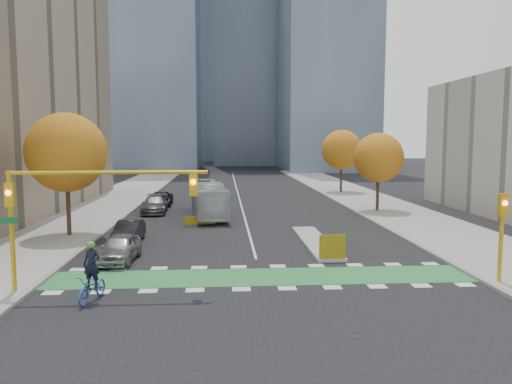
{
  "coord_description": "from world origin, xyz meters",
  "views": [
    {
      "loc": [
        -1.75,
        -21.44,
        6.45
      ],
      "look_at": [
        0.41,
        11.36,
        3.0
      ],
      "focal_mm": 35.0,
      "sensor_mm": 36.0,
      "label": 1
    }
  ],
  "objects": [
    {
      "name": "tree_west",
      "position": [
        -12.0,
        12.0,
        5.62
      ],
      "size": [
        5.2,
        5.2,
        8.22
      ],
      "color": "#332114",
      "rests_on": "ground"
    },
    {
      "name": "bus",
      "position": [
        -3.0,
        20.6,
        1.46
      ],
      "size": [
        3.55,
        10.71,
        2.93
      ],
      "primitive_type": "imported",
      "rotation": [
        0.0,
        0.0,
        0.11
      ],
      "color": "#B7BEBF",
      "rests_on": "ground"
    },
    {
      "name": "hazard_board",
      "position": [
        4.0,
        4.2,
        0.8
      ],
      "size": [
        1.4,
        0.12,
        1.3
      ],
      "primitive_type": "cube",
      "color": "yellow",
      "rests_on": "median_island"
    },
    {
      "name": "bike_lane_paint",
      "position": [
        7.5,
        30.0,
        0.01
      ],
      "size": [
        2.5,
        50.0,
        0.01
      ],
      "primitive_type": "cube",
      "color": "black",
      "rests_on": "ground"
    },
    {
      "name": "tree_east_near",
      "position": [
        12.0,
        22.0,
        4.86
      ],
      "size": [
        4.4,
        4.4,
        7.08
      ],
      "color": "#332114",
      "rests_on": "ground"
    },
    {
      "name": "curb_west",
      "position": [
        -10.0,
        20.0,
        0.07
      ],
      "size": [
        0.3,
        120.0,
        0.16
      ],
      "primitive_type": "cube",
      "color": "gray",
      "rests_on": "ground"
    },
    {
      "name": "centre_line",
      "position": [
        0.0,
        40.0,
        0.01
      ],
      "size": [
        0.15,
        70.0,
        0.01
      ],
      "primitive_type": "cube",
      "color": "silver",
      "rests_on": "ground"
    },
    {
      "name": "sidewalk_east",
      "position": [
        13.5,
        20.0,
        0.07
      ],
      "size": [
        7.0,
        120.0,
        0.15
      ],
      "primitive_type": "cube",
      "color": "gray",
      "rests_on": "ground"
    },
    {
      "name": "bike_crossing",
      "position": [
        0.0,
        1.5,
        0.01
      ],
      "size": [
        20.0,
        3.0,
        0.01
      ],
      "primitive_type": "cube",
      "color": "#297D39",
      "rests_on": "ground"
    },
    {
      "name": "tower_far",
      "position": [
        -4.0,
        140.0,
        40.0
      ],
      "size": [
        26.0,
        26.0,
        80.0
      ],
      "primitive_type": "cube",
      "color": "#47566B",
      "rests_on": "ground"
    },
    {
      "name": "parked_car_b",
      "position": [
        -7.73,
        10.0,
        0.68
      ],
      "size": [
        1.55,
        4.17,
        1.36
      ],
      "primitive_type": "imported",
      "rotation": [
        0.0,
        0.0,
        -0.03
      ],
      "color": "black",
      "rests_on": "ground"
    },
    {
      "name": "tower_ne",
      "position": [
        20.0,
        85.0,
        30.0
      ],
      "size": [
        18.0,
        24.0,
        60.0
      ],
      "primitive_type": "cube",
      "color": "#47566B",
      "rests_on": "ground"
    },
    {
      "name": "median_island",
      "position": [
        4.0,
        9.0,
        0.08
      ],
      "size": [
        1.6,
        10.0,
        0.16
      ],
      "primitive_type": "cube",
      "color": "gray",
      "rests_on": "ground"
    },
    {
      "name": "parked_car_c",
      "position": [
        -7.82,
        22.73,
        0.76
      ],
      "size": [
        2.37,
        5.32,
        1.52
      ],
      "primitive_type": "imported",
      "rotation": [
        0.0,
        0.0,
        0.05
      ],
      "color": "#504F54",
      "rests_on": "ground"
    },
    {
      "name": "traffic_signal_west",
      "position": [
        -7.93,
        -0.51,
        4.03
      ],
      "size": [
        8.53,
        0.56,
        5.2
      ],
      "color": "#BF9914",
      "rests_on": "ground"
    },
    {
      "name": "cyclist",
      "position": [
        -7.0,
        -1.64,
        0.82
      ],
      "size": [
        1.2,
        2.24,
        2.46
      ],
      "rotation": [
        0.0,
        0.0,
        -0.23
      ],
      "color": "#214798",
      "rests_on": "ground"
    },
    {
      "name": "tree_east_far",
      "position": [
        12.5,
        38.0,
        5.24
      ],
      "size": [
        4.8,
        4.8,
        7.65
      ],
      "color": "#332114",
      "rests_on": "ground"
    },
    {
      "name": "tower_nw",
      "position": [
        -18.0,
        90.0,
        35.0
      ],
      "size": [
        22.0,
        22.0,
        70.0
      ],
      "primitive_type": "cube",
      "color": "#47566B",
      "rests_on": "ground"
    },
    {
      "name": "parked_car_a",
      "position": [
        -7.28,
        5.0,
        0.72
      ],
      "size": [
        1.95,
        4.34,
        1.45
      ],
      "primitive_type": "imported",
      "rotation": [
        0.0,
        0.0,
        -0.06
      ],
      "color": "gray",
      "rests_on": "ground"
    },
    {
      "name": "curb_east",
      "position": [
        10.0,
        20.0,
        0.07
      ],
      "size": [
        0.3,
        120.0,
        0.16
      ],
      "primitive_type": "cube",
      "color": "gray",
      "rests_on": "ground"
    },
    {
      "name": "traffic_signal_east",
      "position": [
        10.5,
        -0.51,
        2.73
      ],
      "size": [
        0.35,
        0.43,
        4.1
      ],
      "color": "#BF9914",
      "rests_on": "ground"
    },
    {
      "name": "ground",
      "position": [
        0.0,
        0.0,
        0.0
      ],
      "size": [
        300.0,
        300.0,
        0.0
      ],
      "primitive_type": "plane",
      "color": "black",
      "rests_on": "ground"
    },
    {
      "name": "parked_car_d",
      "position": [
        -7.95,
        27.73,
        0.67
      ],
      "size": [
        2.34,
        4.88,
        1.34
      ],
      "primitive_type": "imported",
      "rotation": [
        0.0,
        0.0,
        0.02
      ],
      "color": "black",
      "rests_on": "ground"
    },
    {
      "name": "sidewalk_west",
      "position": [
        -13.5,
        20.0,
        0.07
      ],
      "size": [
        7.0,
        120.0,
        0.15
      ],
      "primitive_type": "cube",
      "color": "gray",
      "rests_on": "ground"
    }
  ]
}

